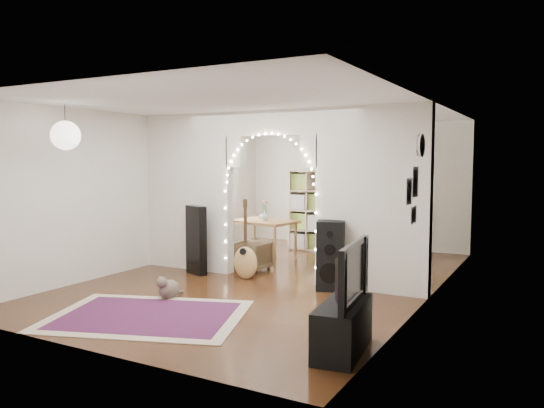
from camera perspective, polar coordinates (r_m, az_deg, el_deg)
The scene contains 25 objects.
floor at distance 8.68m, azimuth 0.02°, elevation -7.99°, with size 7.50×7.50×0.00m, color black.
ceiling at distance 8.49m, azimuth 0.03°, elevation 10.06°, with size 5.00×7.50×0.02m, color white.
wall_back at distance 11.90m, azimuth 8.71°, elevation 2.01°, with size 5.00×0.02×2.70m, color silver.
wall_front at distance 5.50m, azimuth -19.04°, elevation -1.45°, with size 5.00×0.02×2.70m, color silver.
wall_left at distance 9.92m, azimuth -12.76°, elevation 1.39°, with size 0.02×7.50×2.70m, color silver.
wall_right at distance 7.61m, azimuth 16.79°, elevation 0.28°, with size 0.02×7.50×2.70m, color silver.
divider_wall at distance 8.47m, azimuth 0.03°, elevation 1.45°, with size 5.00×0.20×2.70m.
fairy_lights at distance 8.35m, azimuth -0.40°, elevation 2.26°, with size 1.64×0.04×1.60m, color #FFEABF, non-canonical shape.
window at distance 11.31m, azimuth -6.61°, elevation 2.65°, with size 0.04×1.20×1.40m, color white.
wall_clock at distance 7.01m, azimuth 15.76°, elevation 6.07°, with size 0.31×0.31×0.03m, color white.
picture_frames at distance 6.63m, azimuth 14.87°, elevation 0.98°, with size 0.02×0.50×0.70m, color white, non-canonical shape.
paper_lantern at distance 7.80m, azimuth -21.32°, elevation 6.89°, with size 0.40×0.40×0.40m, color white.
ceiling_fan at distance 10.27m, azimuth 5.42°, elevation 7.46°, with size 1.10×1.10×0.30m, color gold, non-canonical shape.
area_rug at distance 6.83m, azimuth -13.27°, elevation -11.60°, with size 2.33×1.75×0.02m, color maroon.
guitar_case at distance 8.98m, azimuth -8.15°, elevation -3.86°, with size 0.44×0.15×1.15m, color black.
acoustic_guitar at distance 8.55m, azimuth -2.88°, elevation -4.93°, with size 0.46×0.32×1.10m.
tabby_cat at distance 7.56m, azimuth -11.12°, elevation -8.87°, with size 0.24×0.54×0.36m.
floor_speaker at distance 7.88m, azimuth 6.32°, elevation -5.54°, with size 0.49×0.45×1.03m.
media_console at distance 5.47m, azimuth 7.62°, elevation -13.06°, with size 0.40×1.00×0.50m, color black.
tv at distance 5.32m, azimuth 7.69°, elevation -7.32°, with size 1.07×0.14×0.62m, color black.
bookcase at distance 11.05m, azimuth 6.06°, elevation -0.78°, with size 1.66×0.42×1.70m, color beige.
dining_table at distance 10.20m, azimuth -0.85°, elevation -2.17°, with size 1.32×1.00×0.76m.
flower_vase at distance 10.18m, azimuth -0.86°, elevation -1.23°, with size 0.18×0.18×0.19m, color white.
dining_chair_left at distance 10.93m, azimuth 9.54°, elevation -3.96°, with size 0.57×0.59×0.54m, color #4A3B25.
dining_chair_right at distance 9.21m, azimuth -2.19°, elevation -5.63°, with size 0.54×0.56×0.51m, color #4A3B25.
Camera 1 is at (4.05, -7.43, 1.93)m, focal length 35.00 mm.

